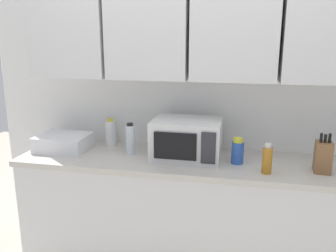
{
  "coord_description": "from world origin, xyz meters",
  "views": [
    {
      "loc": [
        0.37,
        -2.67,
        1.75
      ],
      "look_at": [
        -0.14,
        -0.25,
        1.12
      ],
      "focal_mm": 37.96,
      "sensor_mm": 36.0,
      "label": 1
    }
  ],
  "objects": [
    {
      "name": "knife_block",
      "position": [
        0.89,
        -0.37,
        1.0
      ],
      "size": [
        0.11,
        0.13,
        0.26
      ],
      "color": "brown",
      "rests_on": "counter_run"
    },
    {
      "name": "bottle_clear_tall",
      "position": [
        -0.42,
        -0.28,
        1.01
      ],
      "size": [
        0.07,
        0.07,
        0.23
      ],
      "color": "silver",
      "rests_on": "counter_run"
    },
    {
      "name": "wall_back_with_cabinets",
      "position": [
        -0.0,
        -0.07,
        1.58
      ],
      "size": [
        3.28,
        0.38,
        2.6
      ],
      "color": "white",
      "rests_on": "ground_plane"
    },
    {
      "name": "bottle_white_jar",
      "position": [
        -0.64,
        -0.12,
        1.0
      ],
      "size": [
        0.08,
        0.08,
        0.22
      ],
      "color": "white",
      "rests_on": "counter_run"
    },
    {
      "name": "bottle_amber_vinegar",
      "position": [
        0.54,
        -0.47,
        0.99
      ],
      "size": [
        0.06,
        0.06,
        0.2
      ],
      "color": "#AD701E",
      "rests_on": "counter_run"
    },
    {
      "name": "bottle_blue_cleaner",
      "position": [
        0.36,
        -0.32,
        0.98
      ],
      "size": [
        0.08,
        0.08,
        0.18
      ],
      "color": "#2D56B7",
      "rests_on": "counter_run"
    },
    {
      "name": "counter_run",
      "position": [
        0.0,
        -0.3,
        0.45
      ],
      "size": [
        2.41,
        0.63,
        0.9
      ],
      "color": "silver",
      "rests_on": "ground_plane"
    },
    {
      "name": "microwave",
      "position": [
        -0.0,
        -0.28,
        1.04
      ],
      "size": [
        0.48,
        0.37,
        0.28
      ],
      "color": "silver",
      "rests_on": "counter_run"
    },
    {
      "name": "dish_rack",
      "position": [
        -0.95,
        -0.3,
        0.96
      ],
      "size": [
        0.38,
        0.3,
        0.12
      ],
      "primitive_type": "cube",
      "color": "silver",
      "rests_on": "counter_run"
    }
  ]
}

